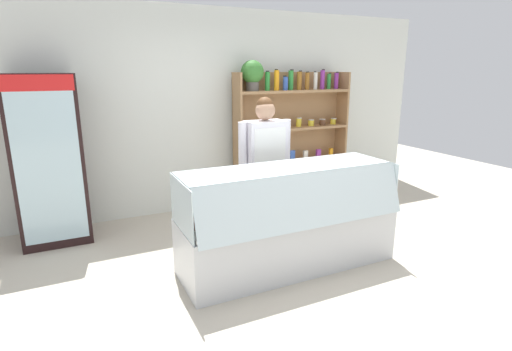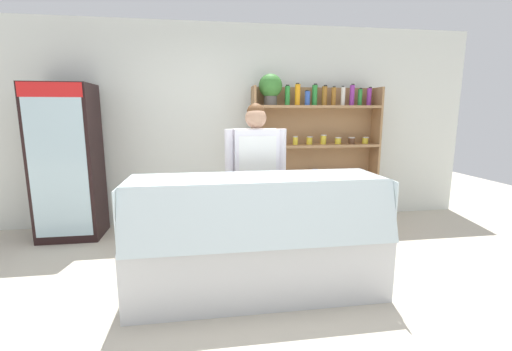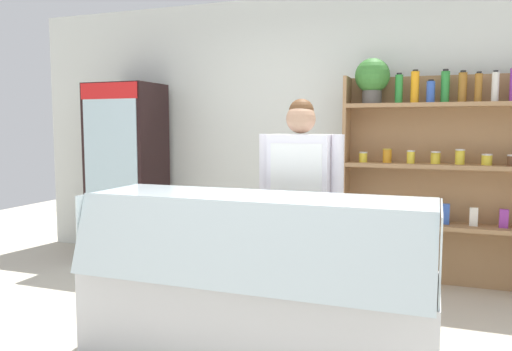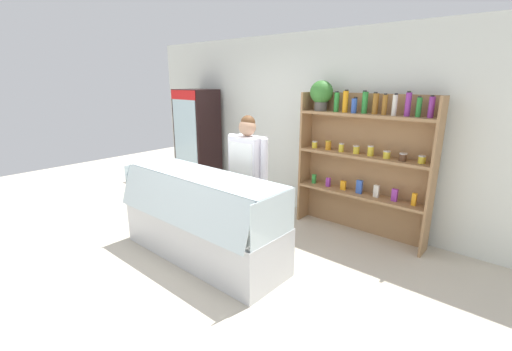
{
  "view_description": "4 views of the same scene",
  "coord_description": "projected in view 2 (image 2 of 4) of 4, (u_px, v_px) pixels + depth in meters",
  "views": [
    {
      "loc": [
        -1.9,
        -3.07,
        1.9
      ],
      "look_at": [
        -0.19,
        0.49,
        0.85
      ],
      "focal_mm": 28.0,
      "sensor_mm": 36.0,
      "label": 1
    },
    {
      "loc": [
        -0.47,
        -2.63,
        1.53
      ],
      "look_at": [
        0.06,
        0.81,
        0.89
      ],
      "focal_mm": 24.0,
      "sensor_mm": 36.0,
      "label": 2
    },
    {
      "loc": [
        0.98,
        -2.71,
        1.42
      ],
      "look_at": [
        -0.19,
        0.5,
        1.09
      ],
      "focal_mm": 35.0,
      "sensor_mm": 36.0,
      "label": 3
    },
    {
      "loc": [
        2.85,
        -2.29,
        2.04
      ],
      "look_at": [
        0.16,
        0.81,
        0.88
      ],
      "focal_mm": 24.0,
      "sensor_mm": 36.0,
      "label": 4
    }
  ],
  "objects": [
    {
      "name": "deli_display_case",
      "position": [
        257.0,
        257.0,
        2.92
      ],
      "size": [
        2.12,
        0.77,
        1.01
      ],
      "color": "silver",
      "rests_on": "ground"
    },
    {
      "name": "back_wall",
      "position": [
        237.0,
        126.0,
        4.79
      ],
      "size": [
        6.8,
        0.1,
        2.7
      ],
      "primitive_type": "cube",
      "color": "silver",
      "rests_on": "ground"
    },
    {
      "name": "drinks_fridge",
      "position": [
        67.0,
        163.0,
        4.13
      ],
      "size": [
        0.7,
        0.57,
        1.87
      ],
      "color": "black",
      "rests_on": "ground"
    },
    {
      "name": "ground_plane",
      "position": [
        263.0,
        295.0,
        2.9
      ],
      "size": [
        12.0,
        12.0,
        0.0
      ],
      "primitive_type": "plane",
      "color": "beige"
    },
    {
      "name": "shelving_unit",
      "position": [
        308.0,
        139.0,
        4.69
      ],
      "size": [
        1.76,
        0.31,
        2.03
      ],
      "color": "#9E754C",
      "rests_on": "ground"
    },
    {
      "name": "shop_clerk",
      "position": [
        256.0,
        169.0,
        3.49
      ],
      "size": [
        0.63,
        0.25,
        1.62
      ],
      "color": "#383D51",
      "rests_on": "ground"
    }
  ]
}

